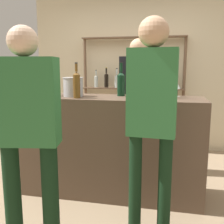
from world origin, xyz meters
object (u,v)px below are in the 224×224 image
at_px(counter_bottle_2, 77,84).
at_px(counter_bottle_3, 121,83).
at_px(customer_left, 27,123).
at_px(wine_glass, 177,87).
at_px(customer_right, 152,109).
at_px(cork_jar, 152,91).
at_px(server_behind_counter, 138,95).
at_px(counter_bottle_1, 170,85).
at_px(ice_bucket, 73,87).
at_px(counter_bottle_0, 56,84).

bearing_deg(counter_bottle_2, counter_bottle_3, 36.39).
bearing_deg(customer_left, wine_glass, -54.53).
distance_m(wine_glass, customer_right, 0.89).
relative_size(cork_jar, server_behind_counter, 0.09).
bearing_deg(counter_bottle_1, customer_left, -136.08).
relative_size(customer_right, server_behind_counter, 1.01).
distance_m(counter_bottle_1, server_behind_counter, 0.87).
xyz_separation_m(counter_bottle_1, ice_bucket, (-1.03, -0.07, -0.03)).
relative_size(counter_bottle_1, server_behind_counter, 0.19).
relative_size(counter_bottle_3, customer_left, 0.22).
distance_m(counter_bottle_2, customer_left, 0.84).
relative_size(wine_glass, customer_left, 0.09).
height_order(counter_bottle_1, counter_bottle_3, counter_bottle_3).
bearing_deg(counter_bottle_1, server_behind_counter, 119.64).
distance_m(cork_jar, server_behind_counter, 0.83).
relative_size(wine_glass, server_behind_counter, 0.08).
relative_size(counter_bottle_2, customer_left, 0.21).
xyz_separation_m(wine_glass, ice_bucket, (-1.11, -0.20, -0.01)).
xyz_separation_m(counter_bottle_2, cork_jar, (0.76, 0.16, -0.07)).
height_order(customer_left, server_behind_counter, server_behind_counter).
distance_m(wine_glass, ice_bucket, 1.13).
bearing_deg(counter_bottle_0, customer_right, -30.94).
height_order(counter_bottle_1, customer_right, customer_right).
xyz_separation_m(counter_bottle_2, server_behind_counter, (0.52, 0.95, -0.20)).
bearing_deg(customer_right, customer_left, 112.08).
bearing_deg(counter_bottle_2, ice_bucket, 121.81).
bearing_deg(counter_bottle_1, cork_jar, -163.09).
height_order(wine_glass, customer_right, customer_right).
xyz_separation_m(counter_bottle_3, server_behind_counter, (0.11, 0.65, -0.20)).
distance_m(ice_bucket, customer_right, 1.11).
height_order(counter_bottle_1, cork_jar, counter_bottle_1).
distance_m(counter_bottle_1, ice_bucket, 1.04).
bearing_deg(counter_bottle_3, wine_glass, 5.09).
relative_size(wine_glass, ice_bucket, 0.65).
xyz_separation_m(counter_bottle_2, counter_bottle_3, (0.41, 0.30, -0.00)).
bearing_deg(wine_glass, counter_bottle_0, -171.42).
bearing_deg(cork_jar, customer_left, -132.31).
xyz_separation_m(wine_glass, customer_right, (-0.22, -0.85, -0.11)).
bearing_deg(counter_bottle_3, customer_left, -115.49).
distance_m(counter_bottle_1, counter_bottle_3, 0.54).
distance_m(counter_bottle_3, customer_left, 1.24).
distance_m(counter_bottle_2, server_behind_counter, 1.10).
relative_size(ice_bucket, server_behind_counter, 0.13).
xyz_separation_m(counter_bottle_0, ice_bucket, (0.20, -0.01, -0.03)).
relative_size(customer_left, server_behind_counter, 0.96).
height_order(counter_bottle_0, counter_bottle_1, counter_bottle_0).
relative_size(ice_bucket, customer_left, 0.13).
height_order(customer_left, customer_right, customer_right).
relative_size(counter_bottle_0, counter_bottle_2, 0.94).
height_order(counter_bottle_0, wine_glass, counter_bottle_0).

